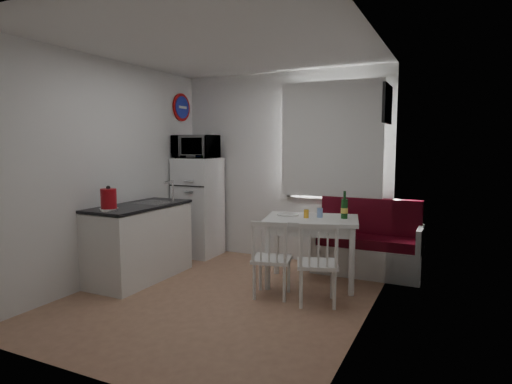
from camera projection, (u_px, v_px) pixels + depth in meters
floor at (221, 297)px, 4.53m from camera, size 3.00×3.50×0.02m
ceiling at (218, 44)px, 4.24m from camera, size 3.00×3.50×0.02m
wall_back at (283, 167)px, 5.95m from camera, size 3.00×0.02×2.60m
wall_front at (85, 192)px, 2.81m from camera, size 3.00×0.02×2.60m
wall_left at (109, 171)px, 5.02m from camera, size 0.02×3.50×2.60m
wall_right at (368, 180)px, 3.74m from camera, size 0.02×3.50×2.60m
window at (332, 143)px, 5.59m from camera, size 1.22×0.06×1.47m
curtain at (331, 140)px, 5.52m from camera, size 1.35×0.02×1.50m
kitchen_counter at (140, 241)px, 5.13m from camera, size 0.62×1.32×1.16m
wall_sign at (182, 107)px, 6.22m from camera, size 0.03×0.40×0.40m
picture_frame at (387, 104)px, 4.66m from camera, size 0.04×0.52×0.42m
bench at (367, 249)px, 5.32m from camera, size 1.31×0.50×0.94m
dining_table at (312, 225)px, 4.90m from camera, size 1.18×0.94×0.78m
chair_left at (269, 251)px, 4.44m from camera, size 0.46×0.45×0.45m
chair_right at (315, 255)px, 4.22m from camera, size 0.51×0.50×0.46m
fridge at (198, 207)px, 6.21m from camera, size 0.57×0.57×1.42m
microwave at (196, 147)px, 6.07m from camera, size 0.59×0.40×0.33m
kettle at (109, 199)px, 4.56m from camera, size 0.20×0.20×0.27m
wine_bottle at (344, 205)px, 4.81m from camera, size 0.08×0.08×0.31m
drinking_glass_orange at (306, 214)px, 4.86m from camera, size 0.06×0.06×0.09m
drinking_glass_blue at (320, 213)px, 4.90m from camera, size 0.06×0.06×0.11m
plate at (288, 215)px, 5.04m from camera, size 0.25×0.25×0.02m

